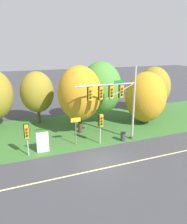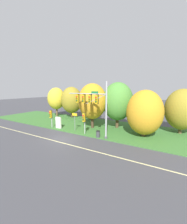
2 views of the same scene
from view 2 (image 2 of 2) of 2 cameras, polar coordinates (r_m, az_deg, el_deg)
ground_plane at (r=21.14m, az=-11.40°, el=-9.99°), size 160.00×160.00×0.00m
lane_stripe at (r=20.34m, az=-13.76°, el=-10.84°), size 36.00×0.16×0.01m
grass_verge at (r=27.42m, az=0.54°, el=-5.24°), size 48.00×11.50×0.10m
traffic_signal_mast at (r=20.64m, az=-0.18°, el=3.43°), size 6.45×0.49×7.62m
pedestrian_signal_near_kerb at (r=26.58m, az=-15.97°, el=-1.14°), size 0.46×0.55×3.03m
pedestrian_signal_further_along at (r=21.88m, az=-3.64°, el=-2.59°), size 0.46×0.55×3.19m
route_sign_post at (r=23.95m, az=-7.17°, el=-2.60°), size 0.99×0.08×2.88m
tree_nearest_road at (r=36.87m, az=-13.98°, el=4.99°), size 4.11×4.11×6.85m
tree_left_of_mast at (r=34.78m, az=-8.33°, el=4.51°), size 4.82×4.82×7.03m
tree_behind_signpost at (r=31.70m, az=-1.18°, el=4.06°), size 4.13×4.13×6.55m
tree_mid_verge at (r=25.14m, az=-0.43°, el=4.04°), size 4.78×4.78×7.53m
tree_tall_centre at (r=25.60m, az=9.19°, el=3.97°), size 5.15×5.15×7.74m
tree_right_far at (r=21.95m, az=18.91°, el=-0.17°), size 5.01×5.01×6.54m
tree_furthest_back at (r=25.61m, az=30.64°, el=0.85°), size 4.84×4.84×6.67m
info_kiosk at (r=26.13m, az=-13.21°, el=-3.97°), size 1.10×0.24×1.90m
trash_bin at (r=20.94m, az=1.75°, el=-8.35°), size 0.56×0.56×0.93m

